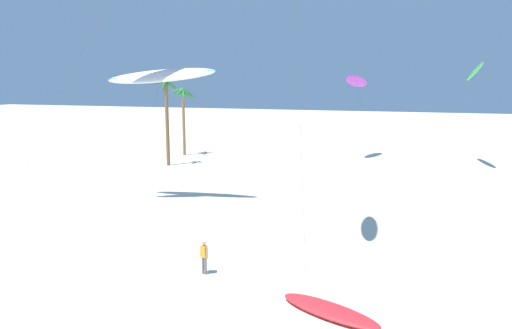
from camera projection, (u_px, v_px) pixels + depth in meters
palm_tree_0 at (183, 99)px, 60.06m from camera, size 4.00×4.21×8.71m
palm_tree_1 at (166, 99)px, 52.55m from camera, size 3.18×3.31×9.85m
flying_kite_0 at (160, 76)px, 36.03m from camera, size 9.05×4.40×10.83m
flying_kite_2 at (357, 81)px, 57.37m from camera, size 3.87×5.70×10.55m
flying_kite_4 at (475, 72)px, 51.13m from camera, size 2.66×9.82×11.83m
grounded_kite_0 at (330, 310)px, 19.41m from camera, size 4.72×2.98×0.34m
person_mid_field at (204, 256)px, 23.37m from camera, size 0.49×0.28×1.72m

